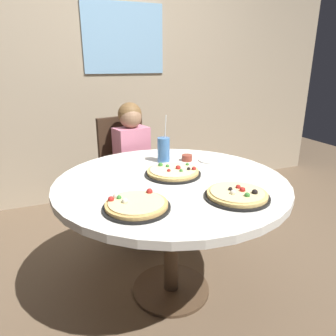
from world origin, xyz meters
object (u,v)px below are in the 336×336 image
(dining_table, at_px, (171,194))
(sauce_bowl, at_px, (187,158))
(pizza_veggie, at_px, (173,172))
(diner_child, at_px, (137,179))
(plate_small, at_px, (212,160))
(pizza_pepperoni, at_px, (237,195))
(pizza_cheese, at_px, (136,205))
(soda_cup, at_px, (164,150))
(chair_wooden, at_px, (127,168))

(dining_table, distance_m, sauce_bowl, 0.38)
(pizza_veggie, bearing_deg, diner_child, 91.69)
(sauce_bowl, bearing_deg, plate_small, -22.86)
(plate_small, bearing_deg, sauce_bowl, 157.14)
(diner_child, height_order, sauce_bowl, diner_child)
(pizza_pepperoni, bearing_deg, dining_table, 118.97)
(sauce_bowl, bearing_deg, dining_table, -129.11)
(pizza_cheese, bearing_deg, pizza_veggie, 47.01)
(pizza_pepperoni, height_order, soda_cup, soda_cup)
(pizza_veggie, bearing_deg, dining_table, -119.85)
(diner_child, relative_size, pizza_veggie, 3.33)
(pizza_veggie, bearing_deg, soda_cup, 80.82)
(dining_table, bearing_deg, pizza_veggie, 60.15)
(sauce_bowl, distance_m, plate_small, 0.17)
(sauce_bowl, bearing_deg, diner_child, 114.49)
(chair_wooden, distance_m, diner_child, 0.19)
(pizza_pepperoni, bearing_deg, plate_small, 71.87)
(chair_wooden, xyz_separation_m, diner_child, (0.04, -0.18, -0.05))
(diner_child, distance_m, pizza_veggie, 0.74)
(dining_table, distance_m, chair_wooden, 0.93)
(diner_child, bearing_deg, chair_wooden, 101.58)
(plate_small, bearing_deg, soda_cup, 161.15)
(chair_wooden, height_order, soda_cup, soda_cup)
(soda_cup, xyz_separation_m, plate_small, (0.30, -0.10, -0.08))
(pizza_pepperoni, height_order, plate_small, pizza_pepperoni)
(dining_table, height_order, pizza_cheese, pizza_cheese)
(plate_small, bearing_deg, pizza_cheese, -143.25)
(chair_wooden, bearing_deg, sauce_bowl, -68.89)
(pizza_cheese, xyz_separation_m, pizza_pepperoni, (0.48, -0.07, -0.00))
(chair_wooden, bearing_deg, pizza_veggie, -86.23)
(chair_wooden, relative_size, plate_small, 5.28)
(dining_table, xyz_separation_m, pizza_veggie, (0.04, 0.06, 0.11))
(dining_table, bearing_deg, soda_cup, 76.29)
(pizza_veggie, height_order, sauce_bowl, pizza_veggie)
(dining_table, bearing_deg, pizza_pepperoni, -61.03)
(chair_wooden, distance_m, sauce_bowl, 0.73)
(pizza_veggie, relative_size, sauce_bowl, 4.64)
(pizza_cheese, relative_size, sauce_bowl, 4.35)
(pizza_cheese, relative_size, soda_cup, 0.99)
(pizza_veggie, height_order, soda_cup, soda_cup)
(chair_wooden, bearing_deg, soda_cup, -80.79)
(pizza_veggie, distance_m, soda_cup, 0.27)
(pizza_cheese, distance_m, soda_cup, 0.71)
(pizza_pepperoni, relative_size, soda_cup, 1.02)
(soda_cup, bearing_deg, pizza_pepperoni, -80.10)
(chair_wooden, relative_size, pizza_veggie, 2.93)
(dining_table, xyz_separation_m, chair_wooden, (-0.02, 0.92, -0.13))
(dining_table, xyz_separation_m, pizza_pepperoni, (0.20, -0.35, 0.11))
(sauce_bowl, bearing_deg, pizza_cheese, -132.41)
(diner_child, xyz_separation_m, soda_cup, (0.06, -0.43, 0.35))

